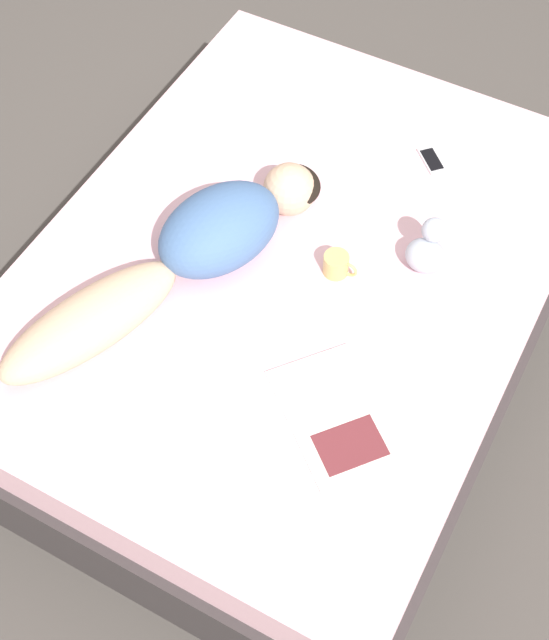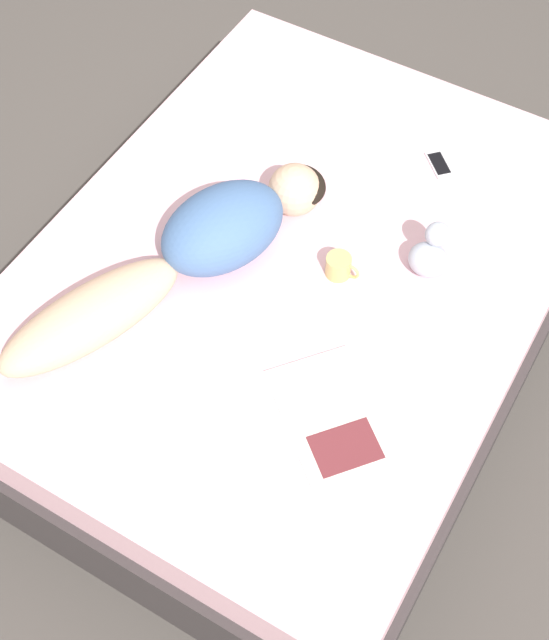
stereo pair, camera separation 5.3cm
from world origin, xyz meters
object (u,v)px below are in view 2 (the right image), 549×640
(coffee_mug, at_px, (339,266))
(cell_phone, at_px, (439,164))
(person, at_px, (191,251))
(open_magazine, at_px, (332,418))

(coffee_mug, distance_m, cell_phone, 0.62)
(person, xyz_separation_m, open_magazine, (0.66, -0.26, -0.10))
(person, bearing_deg, open_magazine, -0.47)
(coffee_mug, xyz_separation_m, cell_phone, (0.08, 0.62, -0.04))
(open_magazine, relative_size, coffee_mug, 4.26)
(person, relative_size, coffee_mug, 10.39)
(person, height_order, coffee_mug, person)
(open_magazine, bearing_deg, cell_phone, 137.62)
(person, relative_size, open_magazine, 2.44)
(open_magazine, xyz_separation_m, coffee_mug, (-0.24, 0.49, 0.04))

